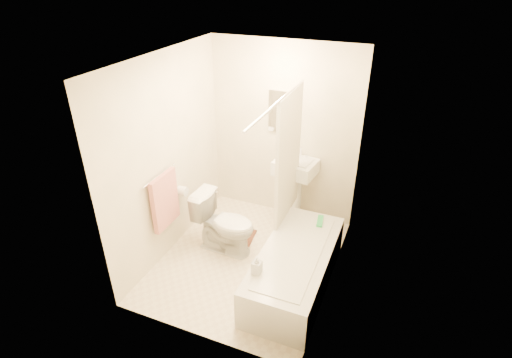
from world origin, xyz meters
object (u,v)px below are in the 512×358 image
at_px(sink, 295,188).
at_px(soap_bottle, 257,265).
at_px(bathtub, 295,268).
at_px(bath_mat, 232,236).
at_px(toilet, 225,224).

distance_m(sink, soap_bottle, 1.67).
relative_size(bathtub, bath_mat, 2.86).
bearing_deg(soap_bottle, sink, 94.22).
height_order(bathtub, soap_bottle, soap_bottle).
xyz_separation_m(sink, bathtub, (0.39, -1.20, -0.28)).
distance_m(toilet, sink, 1.11).
height_order(toilet, soap_bottle, toilet).
distance_m(bathtub, bath_mat, 1.17).
bearing_deg(toilet, bathtub, -102.91).
relative_size(toilet, bathtub, 0.47).
distance_m(bath_mat, soap_bottle, 1.36).
distance_m(toilet, soap_bottle, 1.05).
bearing_deg(bathtub, bath_mat, 153.25).
height_order(bathtub, bath_mat, bathtub).
xyz_separation_m(bath_mat, soap_bottle, (0.76, -0.98, 0.55)).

